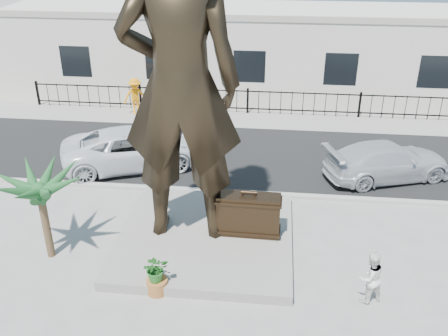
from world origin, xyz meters
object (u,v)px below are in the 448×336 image
object	(u,v)px
tourist	(370,277)
car_white	(133,148)
suitcase	(248,215)
statue	(180,86)

from	to	relation	value
tourist	car_white	xyz separation A→B (m)	(-8.08, 7.00, 0.03)
suitcase	car_white	xyz separation A→B (m)	(-4.84, 4.71, -0.19)
statue	car_white	xyz separation A→B (m)	(-2.92, 4.69, -4.09)
statue	tourist	distance (m)	6.99
statue	suitcase	bearing A→B (deg)	175.34
statue	suitcase	world-z (taller)	statue
suitcase	tourist	xyz separation A→B (m)	(3.24, -2.29, -0.21)
statue	suitcase	xyz separation A→B (m)	(1.92, -0.02, -3.90)
tourist	car_white	world-z (taller)	car_white
car_white	statue	bearing A→B (deg)	-169.29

